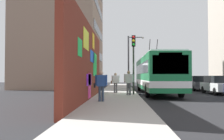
% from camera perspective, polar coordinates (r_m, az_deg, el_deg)
% --- Properties ---
extents(ground_plane, '(80.00, 80.00, 0.00)m').
position_cam_1_polar(ground_plane, '(18.64, 6.27, -6.26)').
color(ground_plane, '#232326').
extents(sidewalk_slab, '(48.00, 3.20, 0.15)m').
position_cam_1_polar(sidewalk_slab, '(18.59, 1.32, -6.05)').
color(sidewalk_slab, '#ADA8A0').
rests_on(sidewalk_slab, ground_plane).
extents(graffiti_wall, '(12.75, 0.32, 4.69)m').
position_cam_1_polar(graffiti_wall, '(14.09, -6.13, 1.78)').
color(graffiti_wall, maroon).
rests_on(graffiti_wall, ground_plane).
extents(building_far_left, '(13.54, 9.69, 20.85)m').
position_cam_1_polar(building_far_left, '(33.74, -11.71, 13.75)').
color(building_far_left, gray).
rests_on(building_far_left, ground_plane).
extents(city_bus, '(12.28, 2.69, 5.04)m').
position_cam_1_polar(city_bus, '(20.96, 10.75, -0.75)').
color(city_bus, '#19723F').
rests_on(city_bus, ground_plane).
extents(parked_car_white, '(4.08, 1.82, 1.58)m').
position_cam_1_polar(parked_car_white, '(21.71, 24.76, -3.26)').
color(parked_car_white, white).
rests_on(parked_car_white, ground_plane).
extents(parked_car_dark_gray, '(4.68, 1.94, 1.58)m').
position_cam_1_polar(parked_car_dark_gray, '(26.93, 20.22, -2.95)').
color(parked_car_dark_gray, '#38383D').
rests_on(parked_car_dark_gray, ground_plane).
extents(parked_car_black, '(4.80, 1.90, 1.58)m').
position_cam_1_polar(parked_car_black, '(32.23, 17.19, -2.73)').
color(parked_car_black, black).
rests_on(parked_car_black, ground_plane).
extents(pedestrian_midblock, '(0.22, 0.75, 1.67)m').
position_cam_1_polar(pedestrian_midblock, '(19.39, 0.86, -2.75)').
color(pedestrian_midblock, '#595960').
rests_on(pedestrian_midblock, sidewalk_slab).
extents(pedestrian_at_curb, '(0.24, 0.70, 1.78)m').
position_cam_1_polar(pedestrian_at_curb, '(17.12, 4.13, -2.63)').
color(pedestrian_at_curb, '#595960').
rests_on(pedestrian_at_curb, sidewalk_slab).
extents(pedestrian_near_wall, '(0.22, 0.75, 1.67)m').
position_cam_1_polar(pedestrian_near_wall, '(12.74, -2.72, -3.35)').
color(pedestrian_near_wall, '#2D3F59').
rests_on(pedestrian_near_wall, sidewalk_slab).
extents(traffic_light, '(0.49, 0.28, 4.50)m').
position_cam_1_polar(traffic_light, '(17.68, 5.32, 3.74)').
color(traffic_light, '#2D382D').
rests_on(traffic_light, sidewalk_slab).
extents(street_lamp, '(0.44, 1.87, 6.00)m').
position_cam_1_polar(street_lamp, '(26.54, 4.57, 3.00)').
color(street_lamp, '#4C4C51').
rests_on(street_lamp, sidewalk_slab).
extents(curbside_puddle, '(2.08, 2.08, 0.00)m').
position_cam_1_polar(curbside_puddle, '(19.74, 7.80, -5.98)').
color(curbside_puddle, black).
rests_on(curbside_puddle, ground_plane).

